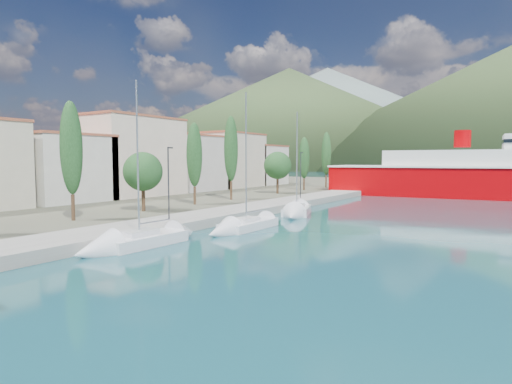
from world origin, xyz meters
The scene contains 9 objects.
ground centered at (0.00, 120.00, 0.00)m, with size 1400.00×1400.00×0.00m, color #164A53.
quay centered at (-9.00, 26.00, 0.40)m, with size 5.00×88.00×0.80m, color gray.
land_strip centered at (-47.00, 36.00, 0.35)m, with size 70.00×148.00×0.70m, color #565644.
town_buildings centered at (-32.00, 36.91, 5.57)m, with size 9.20×69.20×11.30m.
tree_row centered at (-15.89, 32.67, 5.80)m, with size 4.20×65.22×10.75m.
lamp_posts centered at (-9.00, 15.07, 4.08)m, with size 0.15×48.74×6.06m.
sailboat_near centered at (-5.54, 6.47, 0.32)m, with size 2.68×8.37×11.94m.
sailboat_mid centered at (-3.40, 16.20, 0.30)m, with size 2.24×8.47×12.18m.
sailboat_far centered at (-3.73, 27.37, 0.33)m, with size 5.18×8.44×11.83m.
Camera 1 is at (16.13, -11.59, 5.71)m, focal length 30.00 mm.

